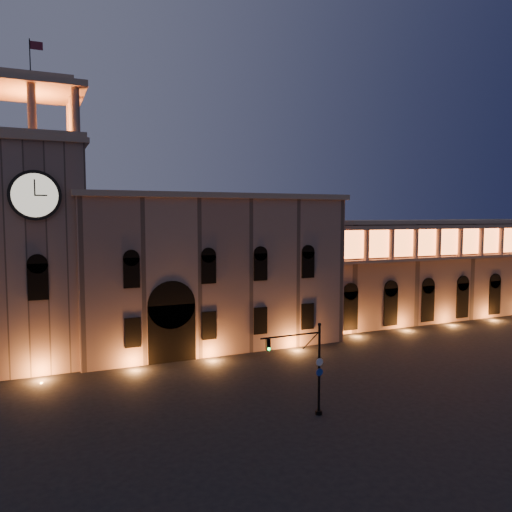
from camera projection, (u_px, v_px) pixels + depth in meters
name	position (u px, v px, depth m)	size (l,w,h in m)	color
ground	(319.00, 403.00, 40.32)	(160.00, 160.00, 0.00)	black
government_building	(208.00, 270.00, 58.77)	(30.80, 12.80, 17.60)	#896A59
clock_tower	(37.00, 242.00, 50.18)	(9.80, 9.80, 32.40)	#896A59
colonnade_wing	(421.00, 268.00, 74.43)	(40.60, 11.50, 14.50)	#846454
secondary_building	(509.00, 261.00, 90.47)	(20.00, 12.00, 14.00)	#846454
traffic_light	(309.00, 368.00, 37.42)	(5.17, 0.55, 7.09)	black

